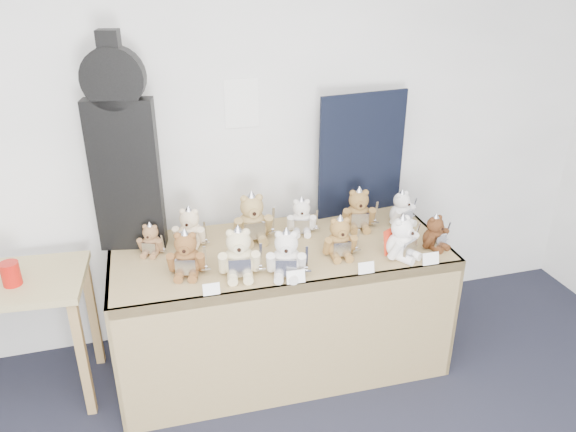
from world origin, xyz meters
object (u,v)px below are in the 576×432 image
object	(u,v)px
red_cup	(11,274)
teddy_front_right	(340,239)
teddy_front_far_right	(402,239)
teddy_front_far_left	(186,255)
display_table	(284,281)
teddy_back_end	(402,209)
teddy_back_left	(190,229)
teddy_back_far_left	(151,240)
teddy_back_centre_left	(252,219)
teddy_back_centre_right	(302,217)
guitar_case	(123,149)
teddy_front_left	(239,254)
teddy_back_right	(358,210)
teddy_front_centre	(286,255)
teddy_front_end	(435,233)

from	to	relation	value
red_cup	teddy_front_right	size ratio (longest dim) A/B	0.49
teddy_front_far_right	teddy_front_far_left	bearing A→B (deg)	142.91
teddy_front_far_right	teddy_front_right	bearing A→B (deg)	131.18
display_table	teddy_back_end	world-z (taller)	teddy_back_end
teddy_back_left	teddy_front_far_left	bearing A→B (deg)	-79.57
teddy_front_far_left	teddy_back_far_left	world-z (taller)	teddy_front_far_left
teddy_back_centre_left	teddy_back_centre_right	size ratio (longest dim) A/B	1.32
guitar_case	red_cup	distance (m)	0.89
red_cup	teddy_front_left	distance (m)	1.21
display_table	teddy_back_right	size ratio (longest dim) A/B	6.83
display_table	teddy_back_end	bearing A→B (deg)	14.53
teddy_back_centre_left	teddy_front_far_left	bearing A→B (deg)	-142.62
teddy_front_right	teddy_back_right	size ratio (longest dim) A/B	0.92
teddy_back_right	teddy_front_left	bearing A→B (deg)	-145.17
teddy_back_left	teddy_back_right	bearing A→B (deg)	17.96
teddy_back_right	teddy_front_centre	bearing A→B (deg)	-132.65
teddy_front_far_left	teddy_back_end	xyz separation A→B (m)	(1.39, 0.25, -0.01)
teddy_back_left	teddy_front_end	bearing A→B (deg)	3.63
red_cup	teddy_back_centre_right	distance (m)	1.66
teddy_front_centre	teddy_back_centre_left	size ratio (longest dim) A/B	0.90
teddy_front_centre	teddy_back_right	distance (m)	0.73
teddy_front_centre	teddy_front_end	size ratio (longest dim) A/B	1.29
guitar_case	teddy_back_centre_left	bearing A→B (deg)	2.65
display_table	teddy_front_right	distance (m)	0.43
teddy_back_left	teddy_back_right	size ratio (longest dim) A/B	0.93
teddy_back_left	teddy_back_centre_right	xyz separation A→B (m)	(0.68, -0.01, -0.01)
teddy_front_right	teddy_front_end	world-z (taller)	teddy_front_right
teddy_back_centre_left	teddy_back_end	distance (m)	0.96
teddy_front_left	teddy_back_right	bearing A→B (deg)	32.17
teddy_front_end	teddy_back_end	size ratio (longest dim) A/B	0.93
teddy_front_far_right	teddy_back_centre_right	bearing A→B (deg)	104.55
teddy_front_left	teddy_back_left	world-z (taller)	teddy_front_left
teddy_front_left	teddy_back_far_left	world-z (taller)	teddy_front_left
teddy_front_far_left	teddy_back_centre_left	size ratio (longest dim) A/B	0.86
red_cup	teddy_back_centre_right	xyz separation A→B (m)	(1.65, 0.12, 0.06)
teddy_back_centre_right	display_table	bearing A→B (deg)	-112.22
teddy_front_left	teddy_back_far_left	bearing A→B (deg)	148.12
teddy_front_far_left	teddy_back_end	distance (m)	1.41
teddy_front_left	teddy_back_right	size ratio (longest dim) A/B	1.07
teddy_back_end	teddy_front_far_right	bearing A→B (deg)	-139.75
teddy_front_far_left	teddy_back_far_left	size ratio (longest dim) A/B	1.37
teddy_front_left	teddy_back_right	xyz separation A→B (m)	(0.84, 0.36, -0.01)
teddy_back_centre_left	teddy_front_centre	bearing A→B (deg)	-77.65
red_cup	teddy_front_end	world-z (taller)	teddy_front_end
teddy_front_right	teddy_front_far_left	bearing A→B (deg)	-176.64
teddy_front_right	teddy_back_centre_right	bearing A→B (deg)	114.92
teddy_back_right	teddy_back_far_left	world-z (taller)	teddy_back_right
teddy_front_left	teddy_front_end	size ratio (longest dim) A/B	1.36
display_table	teddy_back_right	world-z (taller)	teddy_back_right
display_table	teddy_front_centre	distance (m)	0.36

